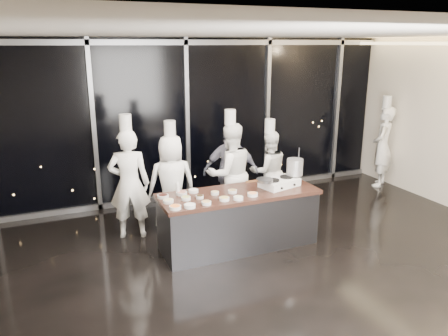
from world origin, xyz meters
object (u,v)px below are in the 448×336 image
object	(u,v)px
guest	(231,172)
chef_side	(382,146)
frying_pan	(264,180)
chef_right	(269,171)
demo_counter	(239,219)
chef_left	(172,182)
stock_pot	(295,167)
chef_far_left	(129,183)
chef_center	(230,173)
stove	(280,183)

from	to	relation	value
guest	chef_side	xyz separation A→B (m)	(3.81, 0.37, 0.06)
frying_pan	chef_right	world-z (taller)	chef_right
demo_counter	guest	world-z (taller)	guest
demo_counter	guest	bearing A→B (deg)	72.10
demo_counter	chef_left	size ratio (longest dim) A/B	1.31
frying_pan	chef_left	world-z (taller)	chef_left
stock_pot	chef_side	distance (m)	3.54
chef_far_left	chef_side	distance (m)	5.70
stock_pot	demo_counter	bearing A→B (deg)	-176.38
chef_left	chef_right	world-z (taller)	chef_left
chef_right	guest	bearing A→B (deg)	8.20
demo_counter	chef_far_left	bearing A→B (deg)	145.11
frying_pan	guest	distance (m)	1.30
frying_pan	chef_side	size ratio (longest dim) A/B	0.24
stock_pot	guest	bearing A→B (deg)	118.81
chef_left	chef_side	world-z (taller)	chef_side
guest	chef_side	world-z (taller)	chef_side
chef_left	chef_right	distance (m)	1.94
chef_far_left	chef_side	world-z (taller)	chef_far_left
chef_left	guest	xyz separation A→B (m)	(1.15, 0.14, 0.01)
chef_left	chef_center	bearing A→B (deg)	179.92
stove	chef_center	xyz separation A→B (m)	(-0.43, 0.98, -0.06)
stock_pot	chef_far_left	distance (m)	2.68
stove	chef_right	distance (m)	1.33
frying_pan	chef_far_left	distance (m)	2.17
stove	guest	size ratio (longest dim) A/B	0.40
frying_pan	guest	bearing A→B (deg)	75.22
stock_pot	guest	xyz separation A→B (m)	(-0.63, 1.14, -0.32)
demo_counter	stove	xyz separation A→B (m)	(0.71, -0.00, 0.51)
guest	stove	bearing A→B (deg)	125.25
frying_pan	chef_far_left	xyz separation A→B (m)	(-1.86, 1.11, -0.14)
guest	chef_right	distance (m)	0.79
chef_center	chef_right	size ratio (longest dim) A/B	1.15
chef_far_left	chef_left	world-z (taller)	chef_far_left
stock_pot	chef_far_left	bearing A→B (deg)	158.85
stock_pot	chef_side	bearing A→B (deg)	25.42
demo_counter	stove	size ratio (longest dim) A/B	3.65
stock_pot	guest	distance (m)	1.34
chef_far_left	chef_right	distance (m)	2.66
demo_counter	guest	distance (m)	1.33
demo_counter	frying_pan	world-z (taller)	frying_pan
chef_right	chef_side	distance (m)	3.05
guest	chef_side	bearing A→B (deg)	-153.88
chef_right	chef_far_left	bearing A→B (deg)	10.67
demo_counter	chef_center	xyz separation A→B (m)	(0.28, 0.98, 0.45)
chef_left	chef_center	world-z (taller)	chef_center
frying_pan	chef_side	distance (m)	4.16
chef_far_left	guest	xyz separation A→B (m)	(1.86, 0.18, -0.07)
stock_pot	chef_center	xyz separation A→B (m)	(-0.74, 0.92, -0.27)
chef_far_left	chef_left	distance (m)	0.72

